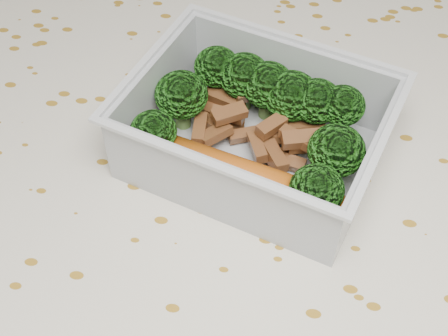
# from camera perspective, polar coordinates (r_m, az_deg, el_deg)

# --- Properties ---
(dining_table) EXTENTS (1.40, 0.90, 0.75)m
(dining_table) POSITION_cam_1_polar(r_m,az_deg,el_deg) (0.52, -0.98, -8.27)
(dining_table) COLOR brown
(dining_table) RESTS_ON ground
(tablecloth) EXTENTS (1.46, 0.96, 0.19)m
(tablecloth) POSITION_cam_1_polar(r_m,az_deg,el_deg) (0.48, -1.06, -5.10)
(tablecloth) COLOR silver
(tablecloth) RESTS_ON dining_table
(lunch_container) EXTENTS (0.21, 0.19, 0.06)m
(lunch_container) POSITION_cam_1_polar(r_m,az_deg,el_deg) (0.45, 2.95, 2.88)
(lunch_container) COLOR silver
(lunch_container) RESTS_ON tablecloth
(broccoli_florets) EXTENTS (0.16, 0.14, 0.05)m
(broccoli_florets) POSITION_cam_1_polar(r_m,az_deg,el_deg) (0.45, 3.94, 5.49)
(broccoli_florets) COLOR #608C3F
(broccoli_florets) RESTS_ON lunch_container
(meat_pile) EXTENTS (0.11, 0.09, 0.03)m
(meat_pile) POSITION_cam_1_polar(r_m,az_deg,el_deg) (0.46, 3.51, 3.71)
(meat_pile) COLOR brown
(meat_pile) RESTS_ON lunch_container
(sausage) EXTENTS (0.15, 0.06, 0.03)m
(sausage) POSITION_cam_1_polar(r_m,az_deg,el_deg) (0.43, 1.35, -0.83)
(sausage) COLOR #B35213
(sausage) RESTS_ON lunch_container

